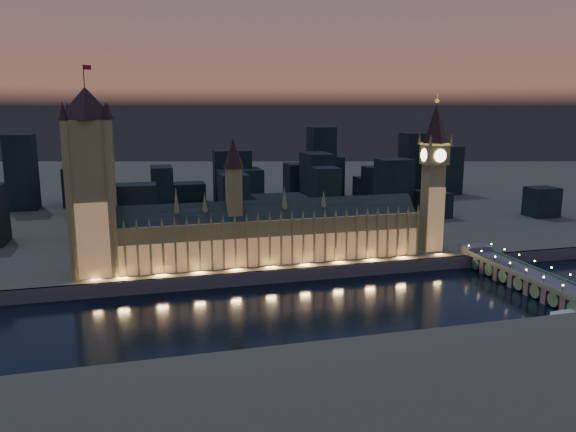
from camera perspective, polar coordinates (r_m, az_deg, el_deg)
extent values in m
plane|color=black|center=(305.79, 1.76, -8.99)|extent=(2000.00, 2000.00, 0.00)
cube|color=#4A4941|center=(805.71, -8.87, 3.77)|extent=(2000.00, 960.00, 8.00)
cube|color=#494357|center=(341.94, -0.21, -6.08)|extent=(2000.00, 2.50, 8.00)
cube|color=olive|center=(355.17, -2.23, -2.42)|extent=(200.10, 21.04, 28.00)
cube|color=tan|center=(346.70, -1.86, -3.61)|extent=(200.00, 0.50, 18.00)
cube|color=black|center=(351.59, -2.26, 0.27)|extent=(200.08, 17.30, 16.26)
cube|color=olive|center=(345.64, -5.51, 2.23)|extent=(9.00, 9.00, 32.00)
cone|color=black|center=(342.69, -5.59, 6.36)|extent=(13.00, 13.00, 18.00)
cube|color=olive|center=(337.79, -18.65, -3.72)|extent=(1.20, 1.20, 28.00)
cone|color=olive|center=(334.61, -18.82, -0.88)|extent=(2.00, 2.00, 6.00)
cube|color=olive|center=(337.34, -17.44, -3.67)|extent=(1.20, 1.20, 28.00)
cone|color=olive|center=(334.15, -17.60, -0.82)|extent=(2.00, 2.00, 6.00)
cube|color=olive|center=(337.04, -16.22, -3.61)|extent=(1.20, 1.20, 28.00)
cone|color=olive|center=(333.85, -16.38, -0.76)|extent=(2.00, 2.00, 6.00)
cube|color=olive|center=(336.89, -15.01, -3.55)|extent=(1.20, 1.20, 28.00)
cone|color=olive|center=(333.70, -15.15, -0.70)|extent=(2.00, 2.00, 6.00)
cube|color=olive|center=(336.89, -13.79, -3.49)|extent=(1.20, 1.20, 28.00)
cone|color=olive|center=(333.70, -13.93, -0.64)|extent=(2.00, 2.00, 6.00)
cube|color=olive|center=(337.04, -12.58, -3.43)|extent=(1.20, 1.20, 28.00)
cone|color=olive|center=(333.85, -12.70, -0.58)|extent=(2.00, 2.00, 6.00)
cube|color=olive|center=(337.35, -11.36, -3.37)|extent=(1.20, 1.20, 28.00)
cone|color=olive|center=(334.16, -11.48, -0.52)|extent=(2.00, 2.00, 6.00)
cube|color=olive|center=(337.80, -10.15, -3.30)|extent=(1.20, 1.20, 28.00)
cone|color=olive|center=(334.62, -10.26, -0.46)|extent=(2.00, 2.00, 6.00)
cube|color=olive|center=(338.41, -8.95, -3.24)|extent=(1.20, 1.20, 28.00)
cone|color=olive|center=(335.23, -9.05, -0.39)|extent=(2.00, 2.00, 6.00)
cube|color=olive|center=(339.16, -7.75, -3.17)|extent=(1.20, 1.20, 28.00)
cone|color=olive|center=(335.99, -7.83, -0.33)|extent=(2.00, 2.00, 6.00)
cube|color=olive|center=(340.06, -6.55, -3.10)|extent=(1.20, 1.20, 28.00)
cone|color=olive|center=(336.90, -6.63, -0.27)|extent=(2.00, 2.00, 6.00)
cube|color=olive|center=(341.11, -5.36, -3.03)|extent=(1.20, 1.20, 28.00)
cone|color=olive|center=(337.96, -5.43, -0.21)|extent=(2.00, 2.00, 6.00)
cube|color=olive|center=(342.31, -4.18, -2.96)|extent=(1.20, 1.20, 28.00)
cone|color=olive|center=(339.16, -4.24, -0.15)|extent=(2.00, 2.00, 6.00)
cube|color=olive|center=(343.65, -3.01, -2.89)|extent=(1.20, 1.20, 28.00)
cone|color=olive|center=(340.52, -3.06, -0.09)|extent=(2.00, 2.00, 6.00)
cube|color=olive|center=(345.13, -1.85, -2.82)|extent=(1.20, 1.20, 28.00)
cone|color=olive|center=(342.01, -1.89, -0.03)|extent=(2.00, 2.00, 6.00)
cube|color=olive|center=(346.75, -0.70, -2.75)|extent=(1.20, 1.20, 28.00)
cone|color=olive|center=(343.65, -0.73, 0.03)|extent=(2.00, 2.00, 6.00)
cube|color=olive|center=(348.52, 0.44, -2.68)|extent=(1.20, 1.20, 28.00)
cone|color=olive|center=(345.43, 0.42, 0.09)|extent=(2.00, 2.00, 6.00)
cube|color=olive|center=(350.41, 1.57, -2.61)|extent=(1.20, 1.20, 28.00)
cone|color=olive|center=(347.34, 1.56, 0.14)|extent=(2.00, 2.00, 6.00)
cube|color=olive|center=(352.45, 2.69, -2.53)|extent=(1.20, 1.20, 28.00)
cone|color=olive|center=(349.40, 2.68, 0.20)|extent=(2.00, 2.00, 6.00)
cube|color=olive|center=(354.61, 3.79, -2.46)|extent=(1.20, 1.20, 28.00)
cone|color=olive|center=(351.58, 3.79, 0.26)|extent=(2.00, 2.00, 6.00)
cube|color=olive|center=(356.91, 4.87, -2.39)|extent=(1.20, 1.20, 28.00)
cone|color=olive|center=(353.90, 4.89, 0.31)|extent=(2.00, 2.00, 6.00)
cube|color=olive|center=(359.33, 5.95, -2.32)|extent=(1.20, 1.20, 28.00)
cone|color=olive|center=(356.34, 5.97, 0.37)|extent=(2.00, 2.00, 6.00)
cube|color=olive|center=(361.88, 7.01, -2.24)|extent=(1.20, 1.20, 28.00)
cone|color=olive|center=(358.91, 7.04, 0.42)|extent=(2.00, 2.00, 6.00)
cube|color=olive|center=(364.55, 8.05, -2.17)|extent=(1.20, 1.20, 28.00)
cone|color=olive|center=(361.60, 8.09, 0.47)|extent=(2.00, 2.00, 6.00)
cube|color=olive|center=(367.34, 9.08, -2.10)|extent=(1.20, 1.20, 28.00)
cone|color=olive|center=(364.41, 9.12, 0.52)|extent=(2.00, 2.00, 6.00)
cube|color=olive|center=(370.24, 10.09, -2.03)|extent=(1.20, 1.20, 28.00)
cone|color=olive|center=(367.34, 10.14, 0.57)|extent=(2.00, 2.00, 6.00)
cube|color=olive|center=(373.27, 11.09, -1.96)|extent=(1.20, 1.20, 28.00)
cone|color=olive|center=(370.38, 11.14, 0.62)|extent=(2.00, 2.00, 6.00)
cube|color=olive|center=(376.40, 12.07, -1.89)|extent=(1.20, 1.20, 28.00)
cone|color=olive|center=(373.54, 12.13, 0.67)|extent=(2.00, 2.00, 6.00)
cube|color=olive|center=(379.64, 13.03, -1.82)|extent=(1.20, 1.20, 28.00)
cone|color=olive|center=(376.81, 13.10, 0.72)|extent=(2.00, 2.00, 6.00)
cone|color=olive|center=(342.29, -11.29, 1.47)|extent=(4.40, 4.40, 18.00)
cone|color=olive|center=(344.04, -8.45, 1.27)|extent=(4.40, 4.40, 14.00)
cone|color=olive|center=(352.78, -0.36, 1.80)|extent=(4.40, 4.40, 16.00)
cone|color=olive|center=(360.40, 3.64, 1.66)|extent=(4.40, 4.40, 12.00)
cube|color=olive|center=(342.21, -19.28, 1.69)|extent=(22.81, 22.81, 89.54)
cube|color=tan|center=(335.53, -19.17, -2.44)|extent=(22.00, 0.50, 44.00)
cone|color=black|center=(338.20, -19.87, 10.72)|extent=(31.68, 31.68, 18.00)
cylinder|color=black|center=(338.60, -20.04, 13.25)|extent=(0.50, 0.50, 12.00)
cube|color=#B11328|center=(338.68, -19.71, 14.03)|extent=(4.00, 0.15, 2.50)
cylinder|color=olive|center=(332.47, -21.30, 1.30)|extent=(4.40, 4.40, 89.54)
cone|color=black|center=(328.35, -21.92, 9.89)|extent=(5.20, 5.20, 10.00)
cylinder|color=olive|center=(354.08, -20.93, 1.88)|extent=(4.40, 4.40, 89.54)
cone|color=black|center=(350.21, -21.50, 9.94)|extent=(5.20, 5.20, 10.00)
cylinder|color=olive|center=(330.65, -17.52, 1.49)|extent=(4.40, 4.40, 89.54)
cone|color=black|center=(326.50, -18.03, 10.14)|extent=(5.20, 5.20, 10.00)
cylinder|color=olive|center=(352.37, -17.37, 2.07)|extent=(4.40, 4.40, 89.54)
cone|color=black|center=(348.48, -17.85, 10.17)|extent=(5.20, 5.20, 10.00)
cube|color=olive|center=(393.06, 14.40, 0.84)|extent=(12.87, 12.87, 58.73)
cube|color=tan|center=(389.11, 14.79, -0.39)|extent=(12.00, 0.50, 44.00)
cube|color=olive|center=(388.50, 14.66, 6.05)|extent=(15.00, 15.00, 12.94)
cube|color=#F2C64C|center=(387.98, 14.71, 7.09)|extent=(15.75, 15.75, 1.20)
cone|color=black|center=(387.35, 14.81, 9.09)|extent=(18.00, 18.00, 26.00)
sphere|color=#F2C64C|center=(387.20, 14.92, 11.24)|extent=(2.80, 2.80, 2.80)
cylinder|color=#F2C64C|center=(387.23, 14.94, 11.60)|extent=(0.40, 0.40, 5.00)
cylinder|color=#FFF2BF|center=(381.79, 15.23, 5.94)|extent=(8.40, 0.50, 8.40)
cylinder|color=#FFF2BF|center=(395.24, 14.11, 6.15)|extent=(8.40, 0.50, 8.40)
cylinder|color=#FFF2BF|center=(384.75, 13.65, 6.05)|extent=(0.50, 8.40, 8.40)
cylinder|color=#FFF2BF|center=(392.35, 15.65, 6.04)|extent=(0.50, 8.40, 8.40)
cone|color=olive|center=(377.58, 14.30, 7.52)|extent=(2.60, 2.60, 8.00)
cone|color=olive|center=(390.75, 13.23, 7.68)|extent=(2.60, 2.60, 8.00)
cone|color=olive|center=(385.08, 16.27, 7.49)|extent=(2.60, 2.60, 8.00)
cone|color=olive|center=(397.99, 15.15, 7.65)|extent=(2.60, 2.60, 8.00)
cube|color=#494357|center=(354.39, 23.35, -5.47)|extent=(17.63, 100.00, 1.60)
cube|color=#325F53|center=(348.97, 22.28, -5.40)|extent=(0.80, 100.00, 1.60)
cube|color=#325F53|center=(359.19, 24.43, -5.11)|extent=(0.80, 100.00, 1.60)
cube|color=#494357|center=(397.39, 18.48, -3.50)|extent=(17.63, 12.00, 9.50)
cube|color=#494357|center=(330.07, 27.11, -7.92)|extent=(15.87, 4.00, 9.50)
cylinder|color=black|center=(322.16, 26.12, -6.72)|extent=(0.30, 0.30, 4.40)
sphere|color=#FFD88C|center=(321.51, 26.15, -6.33)|extent=(1.00, 1.00, 1.00)
cube|color=#494357|center=(340.15, 25.51, -7.23)|extent=(15.87, 4.00, 9.50)
cylinder|color=black|center=(332.48, 24.52, -6.05)|extent=(0.30, 0.30, 4.40)
sphere|color=#FFD88C|center=(331.85, 24.55, -5.67)|extent=(1.00, 1.00, 1.00)
cylinder|color=black|center=(343.19, 26.71, -5.72)|extent=(0.30, 0.30, 4.40)
sphere|color=#FFD88C|center=(342.58, 26.74, -5.35)|extent=(1.00, 1.00, 1.00)
cube|color=#494357|center=(350.53, 24.01, -6.58)|extent=(15.87, 4.00, 9.50)
cylinder|color=black|center=(343.09, 23.01, -5.42)|extent=(0.30, 0.30, 4.40)
sphere|color=#FFD88C|center=(342.48, 23.04, -5.05)|extent=(1.00, 1.00, 1.00)
cylinder|color=black|center=(353.48, 25.18, -5.12)|extent=(0.30, 0.30, 4.40)
sphere|color=#FFD88C|center=(352.88, 25.21, -4.76)|extent=(1.00, 1.00, 1.00)
cube|color=#494357|center=(361.17, 22.59, -5.96)|extent=(15.87, 4.00, 9.50)
cylinder|color=black|center=(353.95, 21.61, -4.82)|extent=(0.30, 0.30, 4.40)
sphere|color=#FFD88C|center=(353.36, 21.63, -4.46)|extent=(1.00, 1.00, 1.00)
cylinder|color=black|center=(364.03, 23.75, -4.55)|extent=(0.30, 0.30, 4.40)
sphere|color=#FFD88C|center=(363.46, 23.78, -4.20)|extent=(1.00, 1.00, 1.00)
cube|color=#494357|center=(372.05, 21.27, -5.37)|extent=(15.87, 4.00, 9.50)
cylinder|color=black|center=(365.06, 20.28, -4.25)|extent=(0.30, 0.30, 4.40)
sphere|color=#FFD88C|center=(364.48, 20.31, -3.90)|extent=(1.00, 1.00, 1.00)
cylinder|color=black|center=(374.84, 22.40, -4.01)|extent=(0.30, 0.30, 4.40)
sphere|color=#FFD88C|center=(374.28, 22.42, -3.67)|extent=(1.00, 1.00, 1.00)
cube|color=#494357|center=(383.16, 20.02, -4.82)|extent=(15.87, 4.00, 9.50)
cylinder|color=black|center=(376.37, 19.04, -3.72)|extent=(0.30, 0.30, 4.40)
sphere|color=#FFD88C|center=(375.81, 19.07, -3.38)|extent=(1.00, 1.00, 1.00)
cylinder|color=black|center=(385.87, 21.13, -3.50)|extent=(0.30, 0.30, 4.40)
sphere|color=#FFD88C|center=(385.32, 21.15, -3.17)|extent=(1.00, 1.00, 1.00)
cube|color=#494357|center=(394.48, 18.84, -4.29)|extent=(15.87, 4.00, 9.50)
cylinder|color=black|center=(387.88, 17.88, -3.21)|extent=(0.30, 0.30, 4.40)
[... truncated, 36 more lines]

